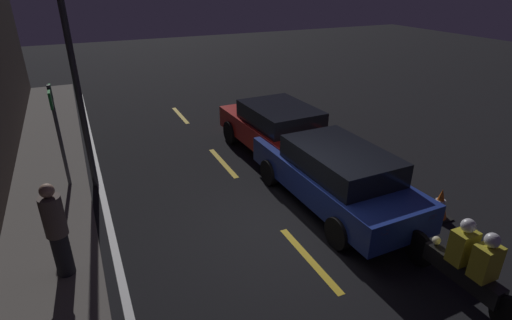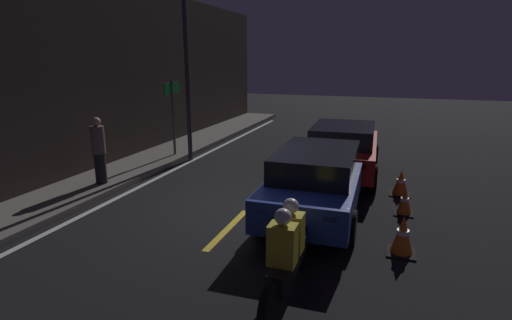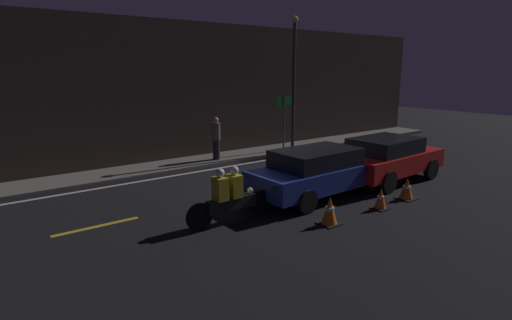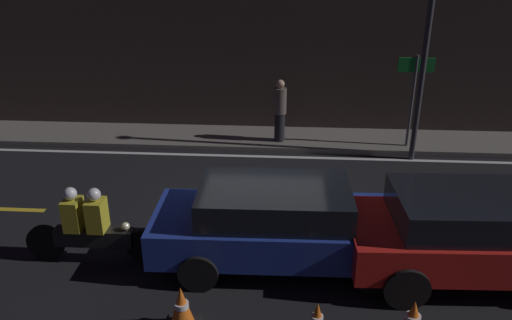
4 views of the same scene
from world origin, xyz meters
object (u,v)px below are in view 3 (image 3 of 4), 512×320
taxi_red (387,157)px  pedestrian (216,138)px  sedan_blue (320,171)px  street_lamp (294,79)px  traffic_cone_near (330,211)px  traffic_cone_mid (381,199)px  traffic_cone_far (407,189)px  motorcycle (229,197)px  shop_sign (284,112)px

taxi_red → pedestrian: pedestrian is taller
sedan_blue → pedestrian: bearing=91.0°
street_lamp → traffic_cone_near: bearing=-125.4°
traffic_cone_mid → traffic_cone_far: traffic_cone_far is taller
traffic_cone_far → street_lamp: bearing=77.8°
street_lamp → sedan_blue: bearing=-123.9°
traffic_cone_near → street_lamp: size_ratio=0.12×
traffic_cone_near → traffic_cone_mid: (1.89, -0.06, -0.05)m
traffic_cone_far → street_lamp: street_lamp is taller
traffic_cone_far → street_lamp: size_ratio=0.11×
traffic_cone_mid → pedestrian: (-0.69, 7.25, 0.73)m
pedestrian → traffic_cone_near: bearing=-99.5°
sedan_blue → taxi_red: 3.01m
motorcycle → traffic_cone_near: bearing=-39.0°
traffic_cone_far → pedestrian: (-2.00, 7.18, 0.71)m
traffic_cone_near → pedestrian: bearing=80.5°
taxi_red → traffic_cone_near: (-4.41, -1.57, -0.45)m
traffic_cone_near → street_lamp: 8.46m
motorcycle → traffic_cone_near: (1.87, -1.53, -0.31)m
traffic_cone_near → traffic_cone_mid: bearing=-1.9°
taxi_red → street_lamp: street_lamp is taller
traffic_cone_near → shop_sign: 8.53m
motorcycle → traffic_cone_far: size_ratio=3.88×
sedan_blue → traffic_cone_mid: (0.49, -1.79, -0.48)m
traffic_cone_near → motorcycle: bearing=140.8°
pedestrian → street_lamp: (3.40, -0.71, 2.23)m
motorcycle → shop_sign: 8.57m
sedan_blue → traffic_cone_near: size_ratio=6.58×
sedan_blue → traffic_cone_mid: 1.91m
traffic_cone_far → shop_sign: size_ratio=0.26×
taxi_red → pedestrian: 6.47m
traffic_cone_mid → street_lamp: size_ratio=0.10×
traffic_cone_mid → street_lamp: 7.67m
taxi_red → street_lamp: 5.49m
traffic_cone_far → street_lamp: (1.40, 6.47, 2.93)m
motorcycle → shop_sign: size_ratio=1.00×
street_lamp → traffic_cone_far: bearing=-102.2°
pedestrian → shop_sign: size_ratio=0.70×
taxi_red → shop_sign: bearing=86.0°
motorcycle → street_lamp: bearing=37.6°
taxi_red → motorcycle: 6.28m
motorcycle → pedestrian: 6.45m
sedan_blue → taxi_red: size_ratio=1.10×
traffic_cone_mid → traffic_cone_far: bearing=3.2°
motorcycle → traffic_cone_mid: (3.76, -1.59, -0.37)m
motorcycle → traffic_cone_mid: bearing=-22.7°
traffic_cone_near → traffic_cone_mid: 1.89m
sedan_blue → traffic_cone_far: sedan_blue is taller
shop_sign → pedestrian: bearing=177.6°
traffic_cone_mid → street_lamp: (2.71, 6.54, 2.95)m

